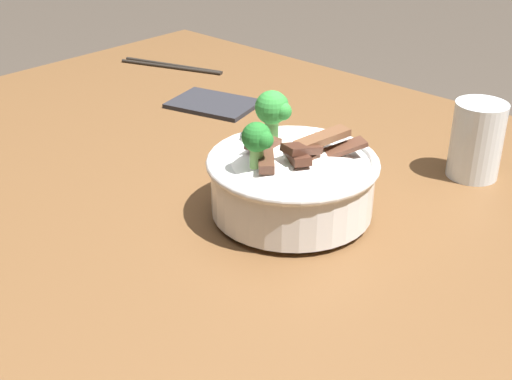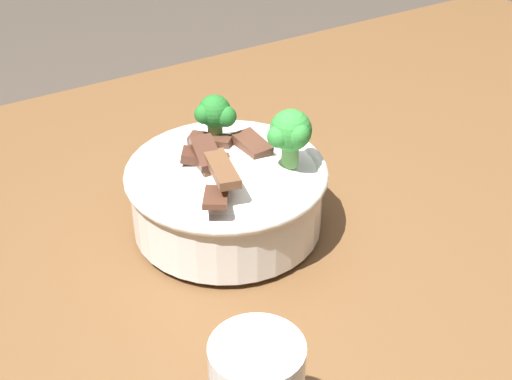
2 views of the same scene
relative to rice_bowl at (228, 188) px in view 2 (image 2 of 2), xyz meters
The scene contains 2 objects.
dining_table 0.17m from the rice_bowl, 138.70° to the left, with size 1.51×0.97×0.77m.
rice_bowl is the anchor object (origin of this frame).
Camera 2 is at (0.39, 0.57, 1.30)m, focal length 54.10 mm.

